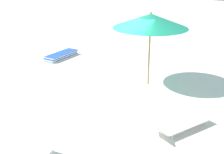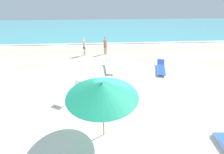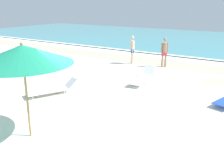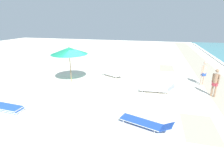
{
  "view_description": "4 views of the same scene",
  "coord_description": "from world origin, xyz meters",
  "px_view_note": "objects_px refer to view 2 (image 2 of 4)",
  "views": [
    {
      "loc": [
        -4.85,
        8.85,
        4.36
      ],
      "look_at": [
        -0.62,
        0.79,
        0.96
      ],
      "focal_mm": 50.0,
      "sensor_mm": 36.0,
      "label": 1
    },
    {
      "loc": [
        -0.9,
        -5.92,
        5.45
      ],
      "look_at": [
        -0.43,
        1.72,
        1.1
      ],
      "focal_mm": 24.0,
      "sensor_mm": 36.0,
      "label": 2
    },
    {
      "loc": [
        4.46,
        -5.65,
        3.68
      ],
      "look_at": [
        -0.16,
        1.67,
        1.13
      ],
      "focal_mm": 40.0,
      "sensor_mm": 36.0,
      "label": 3
    },
    {
      "loc": [
        10.52,
        4.74,
        4.54
      ],
      "look_at": [
        -0.77,
        1.84,
        0.71
      ],
      "focal_mm": 28.0,
      "sensor_mm": 36.0,
      "label": 4
    }
  ],
  "objects_px": {
    "beach_umbrella": "(102,90)",
    "beachgoer_wading_adult": "(84,46)",
    "beachgoer_shoreline_child": "(105,44)",
    "sun_lounger_beside_umbrella": "(70,94)",
    "sun_lounger_near_water_left": "(161,68)",
    "sun_lounger_under_umbrella": "(109,67)"
  },
  "relations": [
    {
      "from": "sun_lounger_beside_umbrella",
      "to": "beachgoer_wading_adult",
      "type": "distance_m",
      "value": 6.78
    },
    {
      "from": "beach_umbrella",
      "to": "beachgoer_wading_adult",
      "type": "relative_size",
      "value": 1.54
    },
    {
      "from": "sun_lounger_near_water_left",
      "to": "beachgoer_wading_adult",
      "type": "relative_size",
      "value": 1.38
    },
    {
      "from": "sun_lounger_under_umbrella",
      "to": "beachgoer_wading_adult",
      "type": "relative_size",
      "value": 1.27
    },
    {
      "from": "sun_lounger_beside_umbrella",
      "to": "beachgoer_shoreline_child",
      "type": "distance_m",
      "value": 7.33
    },
    {
      "from": "beach_umbrella",
      "to": "sun_lounger_under_umbrella",
      "type": "height_order",
      "value": "beach_umbrella"
    },
    {
      "from": "sun_lounger_near_water_left",
      "to": "beach_umbrella",
      "type": "bearing_deg",
      "value": -110.52
    },
    {
      "from": "beach_umbrella",
      "to": "beachgoer_wading_adult",
      "type": "xyz_separation_m",
      "value": [
        -1.75,
        9.58,
        -1.39
      ]
    },
    {
      "from": "sun_lounger_under_umbrella",
      "to": "beachgoer_shoreline_child",
      "type": "xyz_separation_m",
      "value": [
        -0.23,
        3.37,
        0.79
      ]
    },
    {
      "from": "sun_lounger_near_water_left",
      "to": "beachgoer_shoreline_child",
      "type": "distance_m",
      "value": 5.85
    },
    {
      "from": "sun_lounger_under_umbrella",
      "to": "beachgoer_wading_adult",
      "type": "height_order",
      "value": "beachgoer_wading_adult"
    },
    {
      "from": "beach_umbrella",
      "to": "beachgoer_shoreline_child",
      "type": "distance_m",
      "value": 9.89
    },
    {
      "from": "beachgoer_wading_adult",
      "to": "sun_lounger_under_umbrella",
      "type": "bearing_deg",
      "value": 2.57
    },
    {
      "from": "beach_umbrella",
      "to": "beachgoer_wading_adult",
      "type": "height_order",
      "value": "beach_umbrella"
    },
    {
      "from": "beachgoer_shoreline_child",
      "to": "beachgoer_wading_adult",
      "type": "bearing_deg",
      "value": -38.61
    },
    {
      "from": "sun_lounger_near_water_left",
      "to": "beachgoer_wading_adult",
      "type": "distance_m",
      "value": 7.38
    },
    {
      "from": "sun_lounger_beside_umbrella",
      "to": "sun_lounger_near_water_left",
      "type": "xyz_separation_m",
      "value": [
        6.6,
        3.1,
        -0.01
      ]
    },
    {
      "from": "sun_lounger_beside_umbrella",
      "to": "beachgoer_wading_adult",
      "type": "xyz_separation_m",
      "value": [
        0.22,
        6.73,
        0.79
      ]
    },
    {
      "from": "sun_lounger_under_umbrella",
      "to": "sun_lounger_beside_umbrella",
      "type": "height_order",
      "value": "sun_lounger_under_umbrella"
    },
    {
      "from": "beach_umbrella",
      "to": "sun_lounger_near_water_left",
      "type": "bearing_deg",
      "value": 52.13
    },
    {
      "from": "beach_umbrella",
      "to": "sun_lounger_beside_umbrella",
      "type": "relative_size",
      "value": 1.26
    },
    {
      "from": "sun_lounger_beside_umbrella",
      "to": "sun_lounger_near_water_left",
      "type": "distance_m",
      "value": 7.29
    }
  ]
}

